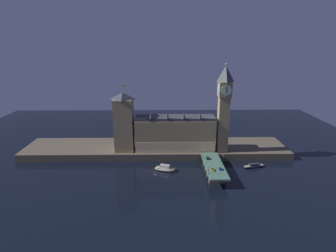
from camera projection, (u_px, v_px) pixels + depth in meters
ground_plane at (155, 171)px, 204.43m from camera, size 400.00×400.00×0.00m
embankment at (156, 149)px, 241.07m from camera, size 220.00×42.00×5.85m
parliament_hall at (175, 133)px, 227.01m from camera, size 63.16×17.43×33.80m
clock_tower at (224, 106)px, 217.84m from camera, size 10.13×10.24×69.72m
victoria_tower at (124, 122)px, 223.53m from camera, size 14.99×14.99×53.35m
bridge at (214, 168)px, 198.89m from camera, size 13.01×46.00×7.32m
car_northbound_lead at (208, 158)px, 207.67m from camera, size 2.01×4.20×1.53m
car_northbound_trail at (212, 169)px, 188.77m from camera, size 1.86×4.42×1.43m
car_southbound_lead at (220, 169)px, 189.86m from camera, size 2.00×3.83×1.38m
pedestrian_near_rail at (208, 169)px, 188.27m from camera, size 0.38×0.38×1.72m
pedestrian_mid_walk at (221, 161)px, 202.36m from camera, size 0.38×0.38×1.77m
pedestrian_far_rail at (204, 157)px, 208.45m from camera, size 0.38×0.38×1.77m
street_lamp_near at (209, 168)px, 182.83m from camera, size 1.34×0.60×6.48m
street_lamp_mid at (223, 159)px, 197.00m from camera, size 1.34×0.60×7.28m
street_lamp_far at (203, 152)px, 211.17m from camera, size 1.34×0.60×6.09m
boat_upstream at (165, 169)px, 204.70m from camera, size 16.30×9.18×4.79m
boat_downstream at (254, 166)px, 210.63m from camera, size 17.30×7.19×3.15m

